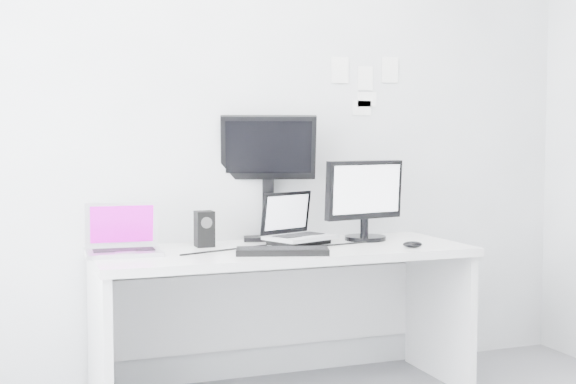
# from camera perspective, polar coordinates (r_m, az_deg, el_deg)

# --- Properties ---
(back_wall) EXTENTS (3.60, 0.00, 3.60)m
(back_wall) POSITION_cam_1_polar(r_m,az_deg,el_deg) (4.04, -2.09, 5.29)
(back_wall) COLOR silver
(back_wall) RESTS_ON ground
(desk) EXTENTS (1.80, 0.70, 0.73)m
(desk) POSITION_cam_1_polar(r_m,az_deg,el_deg) (3.82, -0.39, -9.54)
(desk) COLOR white
(desk) RESTS_ON ground
(macbook) EXTENTS (0.34, 0.27, 0.25)m
(macbook) POSITION_cam_1_polar(r_m,az_deg,el_deg) (3.58, -11.95, -2.58)
(macbook) COLOR silver
(macbook) RESTS_ON desk
(speaker) EXTENTS (0.09, 0.09, 0.17)m
(speaker) POSITION_cam_1_polar(r_m,az_deg,el_deg) (3.80, -6.15, -2.71)
(speaker) COLOR black
(speaker) RESTS_ON desk
(dell_laptop) EXTENTS (0.39, 0.35, 0.27)m
(dell_laptop) POSITION_cam_1_polar(r_m,az_deg,el_deg) (3.85, 0.92, -1.90)
(dell_laptop) COLOR #A9ACB0
(dell_laptop) RESTS_ON desk
(rear_monitor) EXTENTS (0.52, 0.30, 0.66)m
(rear_monitor) POSITION_cam_1_polar(r_m,az_deg,el_deg) (4.01, -1.46, 1.18)
(rear_monitor) COLOR black
(rear_monitor) RESTS_ON desk
(samsung_monitor) EXTENTS (0.50, 0.31, 0.43)m
(samsung_monitor) POSITION_cam_1_polar(r_m,az_deg,el_deg) (4.03, 5.71, -0.51)
(samsung_monitor) COLOR black
(samsung_monitor) RESTS_ON desk
(keyboard) EXTENTS (0.44, 0.27, 0.03)m
(keyboard) POSITION_cam_1_polar(r_m,az_deg,el_deg) (3.54, -0.42, -4.36)
(keyboard) COLOR black
(keyboard) RESTS_ON desk
(mouse) EXTENTS (0.11, 0.09, 0.03)m
(mouse) POSITION_cam_1_polar(r_m,az_deg,el_deg) (3.80, 9.11, -3.81)
(mouse) COLOR black
(mouse) RESTS_ON desk
(wall_note_0) EXTENTS (0.10, 0.00, 0.14)m
(wall_note_0) POSITION_cam_1_polar(r_m,az_deg,el_deg) (4.21, 3.83, 8.91)
(wall_note_0) COLOR white
(wall_note_0) RESTS_ON back_wall
(wall_note_1) EXTENTS (0.09, 0.00, 0.13)m
(wall_note_1) POSITION_cam_1_polar(r_m,az_deg,el_deg) (4.27, 5.68, 8.29)
(wall_note_1) COLOR white
(wall_note_1) RESTS_ON back_wall
(wall_note_2) EXTENTS (0.10, 0.00, 0.14)m
(wall_note_2) POSITION_cam_1_polar(r_m,az_deg,el_deg) (4.35, 7.49, 8.87)
(wall_note_2) COLOR white
(wall_note_2) RESTS_ON back_wall
(wall_note_3) EXTENTS (0.11, 0.00, 0.08)m
(wall_note_3) POSITION_cam_1_polar(r_m,az_deg,el_deg) (4.26, 5.42, 6.15)
(wall_note_3) COLOR white
(wall_note_3) RESTS_ON back_wall
(wall_note_4) EXTENTS (0.11, 0.00, 0.08)m
(wall_note_4) POSITION_cam_1_polar(r_m,az_deg,el_deg) (4.27, 5.81, 6.77)
(wall_note_4) COLOR white
(wall_note_4) RESTS_ON back_wall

